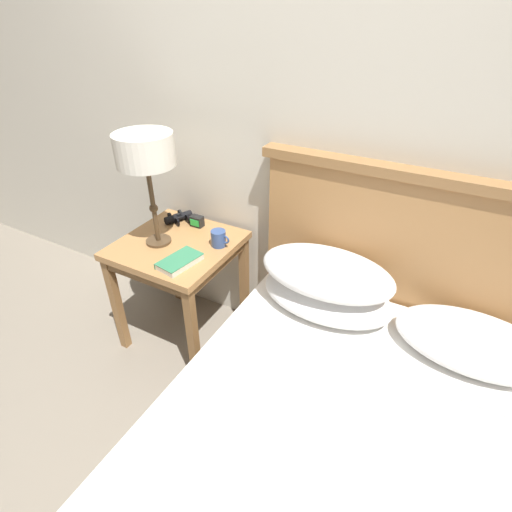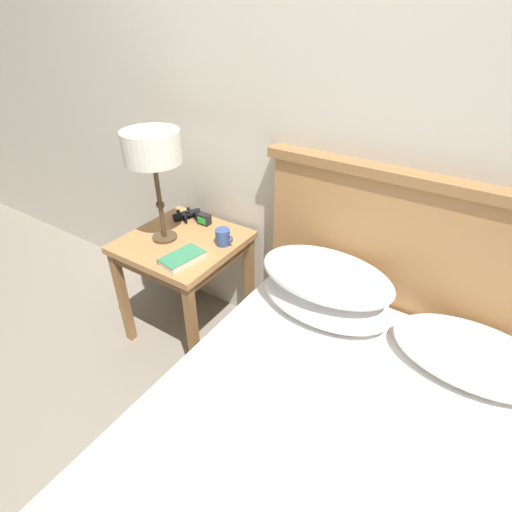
% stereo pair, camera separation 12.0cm
% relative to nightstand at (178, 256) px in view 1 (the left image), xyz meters
% --- Properties ---
extents(ground_plane, '(20.00, 20.00, 0.00)m').
position_rel_nightstand_xyz_m(ground_plane, '(0.53, -0.70, -0.56)').
color(ground_plane, gray).
rests_on(ground_plane, ground).
extents(wall_back, '(8.00, 0.06, 2.60)m').
position_rel_nightstand_xyz_m(wall_back, '(0.53, 0.35, 0.74)').
color(wall_back, beige).
rests_on(wall_back, ground_plane).
extents(nightstand, '(0.58, 0.58, 0.64)m').
position_rel_nightstand_xyz_m(nightstand, '(0.00, 0.00, 0.00)').
color(nightstand, '#AD7A47').
rests_on(nightstand, ground_plane).
extents(bed, '(1.46, 2.02, 1.14)m').
position_rel_nightstand_xyz_m(bed, '(1.10, -0.60, -0.26)').
color(bed, brown).
rests_on(bed, ground_plane).
extents(table_lamp, '(0.27, 0.27, 0.57)m').
position_rel_nightstand_xyz_m(table_lamp, '(-0.08, -0.04, 0.56)').
color(table_lamp, '#4C3823').
rests_on(table_lamp, nightstand).
extents(book_on_nightstand, '(0.16, 0.23, 0.03)m').
position_rel_nightstand_xyz_m(book_on_nightstand, '(0.14, -0.15, 0.10)').
color(book_on_nightstand, silver).
rests_on(book_on_nightstand, nightstand).
extents(binoculars_pair, '(0.16, 0.16, 0.05)m').
position_rel_nightstand_xyz_m(binoculars_pair, '(-0.13, 0.20, 0.11)').
color(binoculars_pair, black).
rests_on(binoculars_pair, nightstand).
extents(coffee_mug, '(0.10, 0.08, 0.08)m').
position_rel_nightstand_xyz_m(coffee_mug, '(0.21, 0.08, 0.13)').
color(coffee_mug, '#334C84').
rests_on(coffee_mug, nightstand).
extents(alarm_clock, '(0.07, 0.05, 0.06)m').
position_rel_nightstand_xyz_m(alarm_clock, '(-0.01, 0.20, 0.12)').
color(alarm_clock, black).
rests_on(alarm_clock, nightstand).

